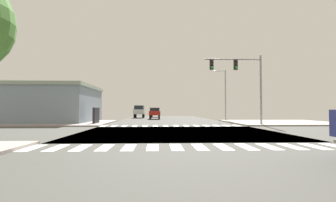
{
  "coord_description": "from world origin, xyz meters",
  "views": [
    {
      "loc": [
        -1.55,
        -18.5,
        1.6
      ],
      "look_at": [
        -0.53,
        7.01,
        2.42
      ],
      "focal_mm": 28.16,
      "sensor_mm": 36.0,
      "label": 1
    }
  ],
  "objects_px": {
    "traffic_signal_mast": "(240,74)",
    "sedan_middle_2": "(155,112)",
    "sedan_farside_1": "(155,112)",
    "suv_crossing_1": "(139,111)",
    "street_lamp": "(224,90)",
    "bank_building": "(36,104)"
  },
  "relations": [
    {
      "from": "traffic_signal_mast",
      "to": "sedan_middle_2",
      "type": "height_order",
      "value": "traffic_signal_mast"
    },
    {
      "from": "sedan_farside_1",
      "to": "suv_crossing_1",
      "type": "distance_m",
      "value": 7.21
    },
    {
      "from": "traffic_signal_mast",
      "to": "street_lamp",
      "type": "height_order",
      "value": "street_lamp"
    },
    {
      "from": "street_lamp",
      "to": "suv_crossing_1",
      "type": "height_order",
      "value": "street_lamp"
    },
    {
      "from": "street_lamp",
      "to": "suv_crossing_1",
      "type": "xyz_separation_m",
      "value": [
        -12.67,
        13.79,
        -2.91
      ]
    },
    {
      "from": "sedan_farside_1",
      "to": "suv_crossing_1",
      "type": "height_order",
      "value": "suv_crossing_1"
    },
    {
      "from": "sedan_farside_1",
      "to": "suv_crossing_1",
      "type": "bearing_deg",
      "value": -65.38
    },
    {
      "from": "traffic_signal_mast",
      "to": "street_lamp",
      "type": "distance_m",
      "value": 10.64
    },
    {
      "from": "suv_crossing_1",
      "to": "sedan_middle_2",
      "type": "relative_size",
      "value": 1.07
    },
    {
      "from": "bank_building",
      "to": "sedan_farside_1",
      "type": "xyz_separation_m",
      "value": [
        14.52,
        10.67,
        -1.17
      ]
    },
    {
      "from": "suv_crossing_1",
      "to": "sedan_middle_2",
      "type": "bearing_deg",
      "value": -124.15
    },
    {
      "from": "traffic_signal_mast",
      "to": "bank_building",
      "type": "relative_size",
      "value": 0.45
    },
    {
      "from": "traffic_signal_mast",
      "to": "sedan_farside_1",
      "type": "xyz_separation_m",
      "value": [
        -8.64,
        17.81,
        -4.01
      ]
    },
    {
      "from": "traffic_signal_mast",
      "to": "street_lamp",
      "type": "bearing_deg",
      "value": 84.44
    },
    {
      "from": "street_lamp",
      "to": "bank_building",
      "type": "xyz_separation_m",
      "value": [
        -24.19,
        -3.42,
        -2.02
      ]
    },
    {
      "from": "street_lamp",
      "to": "sedan_middle_2",
      "type": "distance_m",
      "value": 20.87
    },
    {
      "from": "suv_crossing_1",
      "to": "street_lamp",
      "type": "bearing_deg",
      "value": 132.56
    },
    {
      "from": "traffic_signal_mast",
      "to": "sedan_middle_2",
      "type": "bearing_deg",
      "value": 106.71
    },
    {
      "from": "street_lamp",
      "to": "suv_crossing_1",
      "type": "relative_size",
      "value": 1.54
    },
    {
      "from": "sedan_farside_1",
      "to": "sedan_middle_2",
      "type": "relative_size",
      "value": 1.0
    },
    {
      "from": "street_lamp",
      "to": "sedan_middle_2",
      "type": "relative_size",
      "value": 1.65
    },
    {
      "from": "traffic_signal_mast",
      "to": "suv_crossing_1",
      "type": "bearing_deg",
      "value": 115.54
    }
  ]
}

